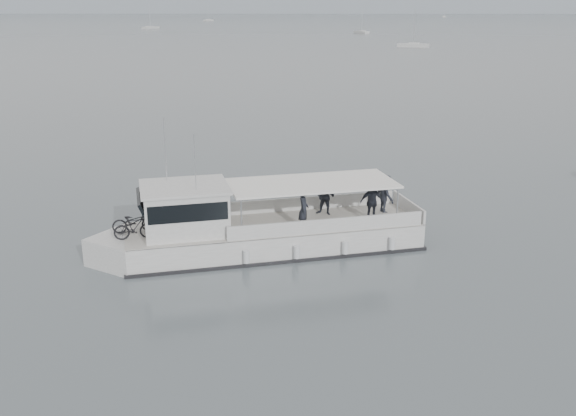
{
  "coord_description": "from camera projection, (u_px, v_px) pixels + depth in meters",
  "views": [
    {
      "loc": [
        6.49,
        -21.82,
        8.68
      ],
      "look_at": [
        6.11,
        0.22,
        1.6
      ],
      "focal_mm": 40.0,
      "sensor_mm": 36.0,
      "label": 1
    }
  ],
  "objects": [
    {
      "name": "ground",
      "position": [
        122.0,
        250.0,
        23.54
      ],
      "size": [
        1400.0,
        1400.0,
        0.0
      ],
      "primitive_type": "plane",
      "color": "#4F595D",
      "rests_on": "ground"
    },
    {
      "name": "tour_boat",
      "position": [
        246.0,
        230.0,
        23.15
      ],
      "size": [
        12.11,
        5.61,
        5.09
      ],
      "rotation": [
        0.0,
        0.0,
        0.26
      ],
      "color": "white",
      "rests_on": "ground"
    },
    {
      "name": "moored_fleet",
      "position": [
        137.0,
        27.0,
        230.35
      ],
      "size": [
        417.61,
        363.99,
        10.3
      ],
      "color": "white",
      "rests_on": "ground"
    }
  ]
}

